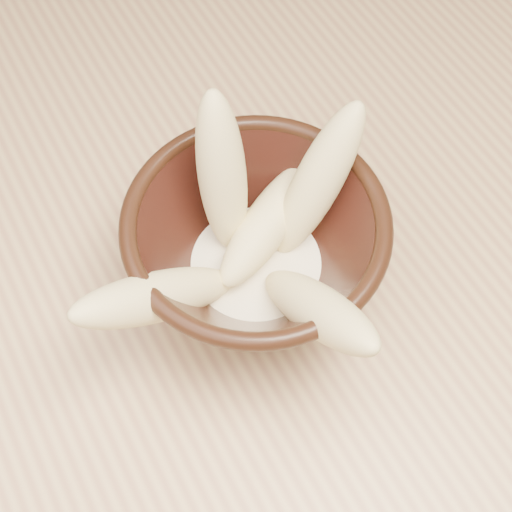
{
  "coord_description": "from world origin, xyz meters",
  "views": [
    {
      "loc": [
        0.04,
        -0.3,
        1.27
      ],
      "look_at": [
        0.17,
        -0.06,
        0.8
      ],
      "focal_mm": 50.0,
      "sensor_mm": 36.0,
      "label": 1
    }
  ],
  "objects": [
    {
      "name": "table",
      "position": [
        0.0,
        0.0,
        0.67
      ],
      "size": [
        1.2,
        0.8,
        0.75
      ],
      "color": "tan",
      "rests_on": "ground"
    },
    {
      "name": "bowl",
      "position": [
        0.17,
        -0.06,
        0.81
      ],
      "size": [
        0.19,
        0.19,
        0.11
      ],
      "rotation": [
        0.0,
        0.0,
        -0.21
      ],
      "color": "black",
      "rests_on": "table"
    },
    {
      "name": "milk_puddle",
      "position": [
        0.17,
        -0.06,
        0.78
      ],
      "size": [
        0.11,
        0.11,
        0.02
      ],
      "primitive_type": "cylinder",
      "color": "#F6E7C6",
      "rests_on": "bowl"
    },
    {
      "name": "banana_upright",
      "position": [
        0.17,
        -0.02,
        0.85
      ],
      "size": [
        0.06,
        0.09,
        0.14
      ],
      "primitive_type": "ellipsoid",
      "rotation": [
        0.33,
        0.0,
        2.84
      ],
      "color": "#EBDA8B",
      "rests_on": "bowl"
    },
    {
      "name": "banana_left",
      "position": [
        0.09,
        -0.07,
        0.83
      ],
      "size": [
        0.14,
        0.05,
        0.11
      ],
      "primitive_type": "ellipsoid",
      "rotation": [
        0.95,
        0.0,
        -1.44
      ],
      "color": "#EBDA8B",
      "rests_on": "bowl"
    },
    {
      "name": "banana_right",
      "position": [
        0.23,
        -0.05,
        0.84
      ],
      "size": [
        0.11,
        0.07,
        0.13
      ],
      "primitive_type": "ellipsoid",
      "rotation": [
        0.61,
        0.0,
        1.88
      ],
      "color": "#EBDA8B",
      "rests_on": "bowl"
    },
    {
      "name": "banana_across",
      "position": [
        0.19,
        -0.04,
        0.81
      ],
      "size": [
        0.13,
        0.09,
        0.04
      ],
      "primitive_type": "ellipsoid",
      "rotation": [
        1.5,
        0.0,
        2.08
      ],
      "color": "#EBDA8B",
      "rests_on": "bowl"
    },
    {
      "name": "banana_front",
      "position": [
        0.18,
        -0.13,
        0.83
      ],
      "size": [
        0.05,
        0.14,
        0.12
      ],
      "primitive_type": "ellipsoid",
      "rotation": [
        0.91,
        0.0,
        0.07
      ],
      "color": "#EBDA8B",
      "rests_on": "bowl"
    }
  ]
}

